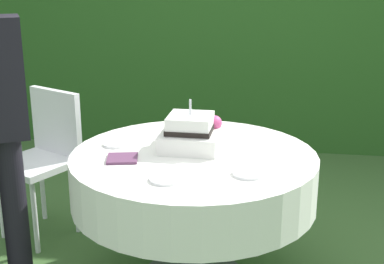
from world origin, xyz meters
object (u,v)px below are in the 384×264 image
object	(u,v)px
serving_plate_far	(166,179)
cake_table	(194,178)
wedding_cake	(191,133)
serving_plate_near	(249,174)
napkin_stack	(122,158)
garden_chair	(45,149)
serving_plate_left	(116,144)

from	to	relation	value
serving_plate_far	cake_table	bearing A→B (deg)	79.13
wedding_cake	serving_plate_far	bearing A→B (deg)	-95.72
serving_plate_near	napkin_stack	bearing A→B (deg)	169.77
serving_plate_near	napkin_stack	world-z (taller)	same
garden_chair	napkin_stack	bearing A→B (deg)	-42.12
serving_plate_far	garden_chair	xyz separation A→B (m)	(-0.91, 0.82, -0.19)
cake_table	serving_plate_far	bearing A→B (deg)	-100.87
serving_plate_far	napkin_stack	bearing A→B (deg)	138.41
serving_plate_left	serving_plate_far	bearing A→B (deg)	-51.31
wedding_cake	serving_plate_near	bearing A→B (deg)	-46.63
cake_table	serving_plate_near	bearing A→B (deg)	-40.77
wedding_cake	napkin_stack	size ratio (longest dim) A/B	2.09
serving_plate_near	garden_chair	distance (m)	1.45
serving_plate_near	garden_chair	world-z (taller)	garden_chair
napkin_stack	garden_chair	world-z (taller)	garden_chair
serving_plate_left	wedding_cake	bearing A→B (deg)	1.44
wedding_cake	serving_plate_left	distance (m)	0.40
cake_table	serving_plate_left	size ratio (longest dim) A/B	9.26
napkin_stack	garden_chair	size ratio (longest dim) A/B	0.16
cake_table	garden_chair	bearing A→B (deg)	154.94
napkin_stack	garden_chair	xyz separation A→B (m)	(-0.65, 0.59, -0.19)
wedding_cake	serving_plate_left	xyz separation A→B (m)	(-0.39, -0.01, -0.07)
serving_plate_near	cake_table	bearing A→B (deg)	139.23
wedding_cake	cake_table	bearing A→B (deg)	-73.00
serving_plate_far	garden_chair	distance (m)	1.24
cake_table	serving_plate_far	distance (m)	0.39
wedding_cake	serving_plate_far	distance (m)	0.45
wedding_cake	napkin_stack	world-z (taller)	wedding_cake
serving_plate_left	napkin_stack	xyz separation A→B (m)	(0.09, -0.20, 0.00)
wedding_cake	napkin_stack	bearing A→B (deg)	-144.49
napkin_stack	serving_plate_far	bearing A→B (deg)	-41.59
cake_table	napkin_stack	bearing A→B (deg)	-157.79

